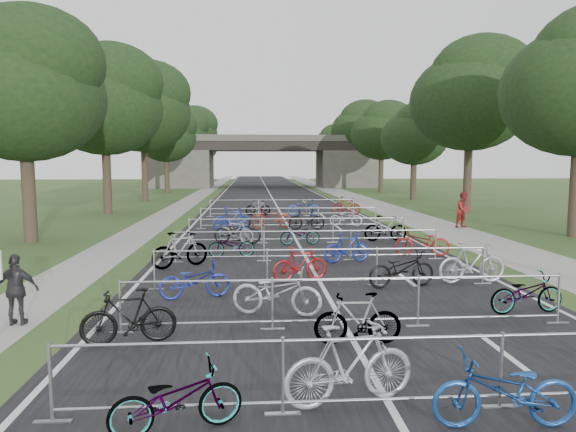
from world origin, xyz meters
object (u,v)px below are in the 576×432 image
object	(u,v)px
bike_2	(506,392)
pedestrian_c	(17,290)
overpass_bridge	(266,162)
pedestrian_b	(464,210)
bike_1	(350,365)
bike_0	(176,399)

from	to	relation	value
bike_2	pedestrian_c	xyz separation A→B (m)	(-8.23, 4.85, 0.26)
overpass_bridge	pedestrian_b	bearing A→B (deg)	-78.57
bike_2	pedestrian_b	distance (m)	21.55
bike_2	pedestrian_b	size ratio (longest dim) A/B	1.01
bike_1	overpass_bridge	bearing A→B (deg)	-13.72
overpass_bridge	bike_1	world-z (taller)	overpass_bridge
bike_0	pedestrian_c	bearing A→B (deg)	23.81
bike_2	pedestrian_c	size ratio (longest dim) A/B	1.26
pedestrian_b	pedestrian_c	distance (m)	22.15
bike_2	pedestrian_b	bearing A→B (deg)	160.93
overpass_bridge	pedestrian_b	xyz separation A→B (m)	(9.20, -45.52, -2.59)
overpass_bridge	pedestrian_c	distance (m)	61.17
bike_1	pedestrian_c	xyz separation A→B (m)	(-6.34, 4.06, 0.16)
pedestrian_c	bike_1	bearing A→B (deg)	145.37
bike_1	pedestrian_b	bearing A→B (deg)	-40.11
bike_1	pedestrian_c	size ratio (longest dim) A/B	1.30
pedestrian_b	pedestrian_c	xyz separation A→B (m)	(-16.11, -15.20, -0.19)
overpass_bridge	pedestrian_b	world-z (taller)	overpass_bridge
bike_0	pedestrian_c	world-z (taller)	pedestrian_c
overpass_bridge	bike_0	distance (m)	65.51
bike_0	pedestrian_c	distance (m)	6.15
overpass_bridge	bike_0	size ratio (longest dim) A/B	18.18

